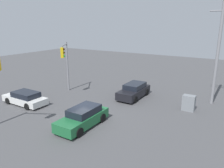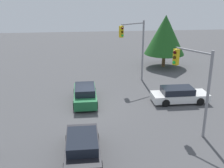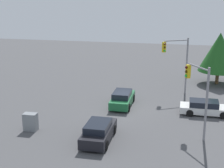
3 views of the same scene
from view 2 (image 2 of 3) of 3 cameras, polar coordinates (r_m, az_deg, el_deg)
ground_plane at (r=22.83m, az=-4.42°, el=-4.48°), size 80.00×80.00×0.00m
sedan_green at (r=23.29m, az=-5.51°, el=-2.11°), size 1.93×4.58×1.49m
sedan_white at (r=23.99m, az=13.47°, el=-2.17°), size 4.64×1.94×1.28m
sedan_dark at (r=15.94m, az=-6.01°, el=-12.74°), size 1.99×4.61×1.50m
traffic_signal_main at (r=18.37m, az=16.27°, el=1.58°), size 1.77×2.48×5.64m
traffic_signal_cross at (r=27.44m, az=4.59°, el=8.57°), size 2.68×1.65×6.09m
tree_behind at (r=33.74m, az=10.74°, el=9.80°), size 4.69×4.69×6.12m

